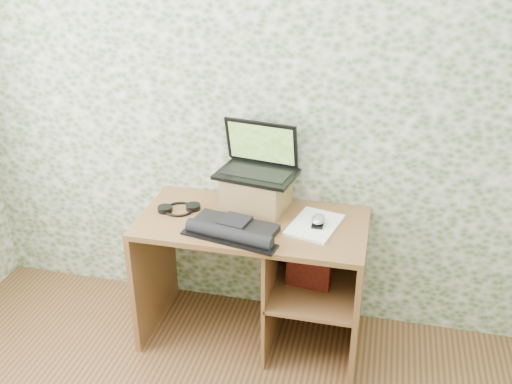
% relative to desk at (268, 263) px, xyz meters
% --- Properties ---
extents(wall_back, '(3.50, 0.00, 3.50)m').
position_rel_desk_xyz_m(wall_back, '(-0.08, 0.28, 0.82)').
color(wall_back, white).
rests_on(wall_back, ground).
extents(desk, '(1.20, 0.60, 0.75)m').
position_rel_desk_xyz_m(desk, '(0.00, 0.00, 0.00)').
color(desk, brown).
rests_on(desk, floor).
extents(riser, '(0.36, 0.32, 0.19)m').
position_rel_desk_xyz_m(riser, '(-0.09, 0.12, 0.37)').
color(riser, brown).
rests_on(riser, desk).
extents(laptop, '(0.45, 0.35, 0.27)m').
position_rel_desk_xyz_m(laptop, '(-0.09, 0.16, 0.53)').
color(laptop, black).
rests_on(laptop, riser).
extents(keyboard, '(0.51, 0.34, 0.07)m').
position_rel_desk_xyz_m(keyboard, '(-0.14, -0.19, 0.29)').
color(keyboard, black).
rests_on(keyboard, desk).
extents(headphones, '(0.22, 0.22, 0.03)m').
position_rel_desk_xyz_m(headphones, '(-0.49, -0.01, 0.28)').
color(headphones, black).
rests_on(headphones, desk).
extents(notepad, '(0.29, 0.36, 0.01)m').
position_rel_desk_xyz_m(notepad, '(0.25, -0.01, 0.28)').
color(notepad, white).
rests_on(notepad, desk).
extents(mouse, '(0.07, 0.11, 0.04)m').
position_rel_desk_xyz_m(mouse, '(0.27, -0.02, 0.30)').
color(mouse, '#BCBCBE').
rests_on(mouse, notepad).
extents(pen, '(0.03, 0.14, 0.01)m').
position_rel_desk_xyz_m(pen, '(0.28, 0.02, 0.29)').
color(pen, black).
rests_on(pen, notepad).
extents(red_box, '(0.24, 0.10, 0.28)m').
position_rel_desk_xyz_m(red_box, '(0.23, -0.03, 0.05)').
color(red_box, maroon).
rests_on(red_box, desk).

